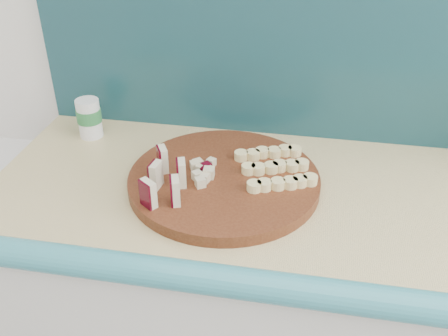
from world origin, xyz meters
The scene contains 5 objects.
cutting_board centered at (-0.45, 1.50, 0.92)m, with size 0.44×0.44×0.03m, color #451D0E.
apple_wedges centered at (-0.57, 1.42, 0.97)m, with size 0.09×0.18×0.06m.
apple_chunks centered at (-0.48, 1.49, 0.95)m, with size 0.07×0.08×0.02m.
banana_slices centered at (-0.34, 1.54, 0.95)m, with size 0.20×0.20×0.02m.
canister centered at (-0.85, 1.67, 0.97)m, with size 0.07×0.07×0.11m.
Camera 1 is at (-0.28, 0.56, 1.57)m, focal length 40.00 mm.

